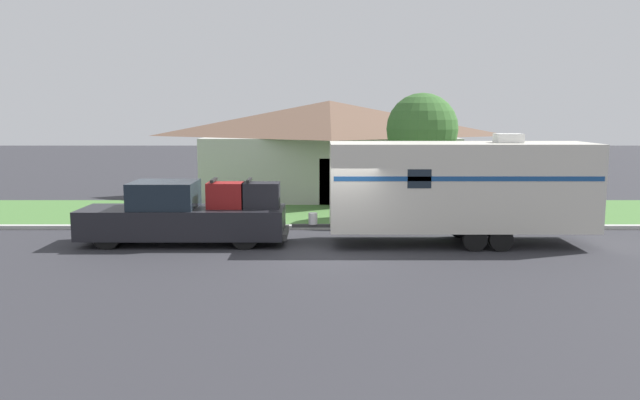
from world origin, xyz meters
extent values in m
plane|color=#2D2D33|center=(0.00, 0.00, 0.00)|extent=(120.00, 120.00, 0.00)
cube|color=#ADADA8|center=(0.00, 3.75, 0.07)|extent=(80.00, 0.30, 0.14)
cube|color=#477538|center=(0.00, 7.40, 0.01)|extent=(80.00, 7.00, 0.03)
cube|color=#B2B2A8|center=(0.00, 12.92, 1.48)|extent=(11.79, 7.03, 2.97)
pyramid|color=brown|center=(0.00, 12.92, 3.83)|extent=(12.74, 7.60, 1.73)
cube|color=#4C3828|center=(0.00, 9.43, 1.05)|extent=(1.00, 0.06, 2.10)
cylinder|color=black|center=(-6.95, 0.47, 0.43)|extent=(0.87, 0.28, 0.87)
cylinder|color=black|center=(-6.95, 2.02, 0.43)|extent=(0.87, 0.28, 0.87)
cylinder|color=black|center=(-2.76, 0.47, 0.43)|extent=(0.87, 0.28, 0.87)
cylinder|color=black|center=(-2.76, 2.02, 0.43)|extent=(0.87, 0.28, 0.87)
cube|color=black|center=(-6.05, 1.25, 0.69)|extent=(3.84, 1.91, 0.91)
cube|color=#19232D|center=(-5.36, 1.25, 1.57)|extent=(2.00, 1.75, 0.83)
cube|color=black|center=(-2.87, 1.25, 0.69)|extent=(2.52, 1.91, 0.91)
cube|color=#333333|center=(-1.55, 1.25, 0.36)|extent=(0.12, 1.72, 0.20)
cube|color=maroon|center=(-3.43, 1.25, 1.55)|extent=(1.15, 0.80, 0.80)
cube|color=black|center=(-3.79, 1.25, 2.03)|extent=(0.10, 0.88, 0.08)
cube|color=black|center=(-2.32, 1.25, 1.55)|extent=(1.15, 0.80, 0.80)
cube|color=black|center=(-2.68, 1.25, 2.03)|extent=(0.10, 0.88, 0.08)
cylinder|color=black|center=(4.17, 0.19, 0.36)|extent=(0.72, 0.22, 0.72)
cylinder|color=black|center=(4.17, 2.30, 0.36)|extent=(0.72, 0.22, 0.72)
cylinder|color=black|center=(4.95, 0.19, 0.36)|extent=(0.72, 0.22, 0.72)
cylinder|color=black|center=(4.95, 2.30, 0.36)|extent=(0.72, 0.22, 0.72)
cube|color=beige|center=(3.91, 1.25, 1.86)|extent=(8.12, 2.39, 2.67)
cube|color=navy|center=(3.91, 0.04, 2.20)|extent=(7.96, 0.01, 0.14)
cube|color=#383838|center=(-0.76, 1.25, 0.58)|extent=(1.21, 0.12, 0.10)
cylinder|color=silver|center=(-0.69, 1.25, 0.81)|extent=(0.28, 0.28, 0.36)
cube|color=silver|center=(5.37, 1.25, 3.34)|extent=(0.80, 0.68, 0.28)
cube|color=#19232D|center=(2.45, 0.04, 2.20)|extent=(0.70, 0.01, 0.56)
cylinder|color=brown|center=(5.21, 4.84, 0.51)|extent=(0.09, 0.09, 1.01)
cube|color=silver|center=(5.21, 4.84, 1.12)|extent=(0.48, 0.20, 0.22)
cylinder|color=brown|center=(3.45, 5.94, 1.24)|extent=(0.24, 0.24, 2.47)
sphere|color=#38662D|center=(3.45, 5.94, 3.50)|extent=(2.74, 2.74, 2.74)
camera|label=1|loc=(-0.47, -18.12, 4.13)|focal=35.00mm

